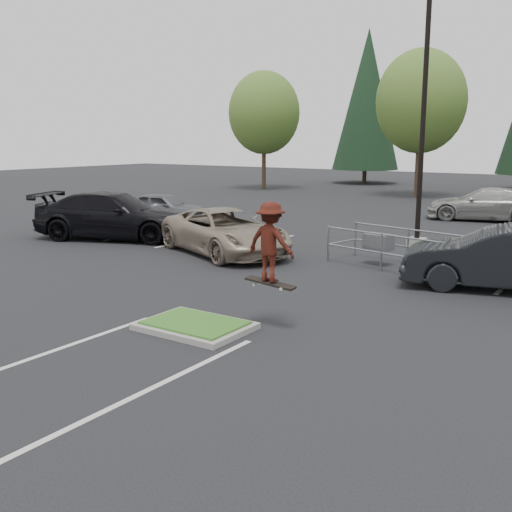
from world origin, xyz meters
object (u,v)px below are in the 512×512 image
Objects in this scene: decid_b at (421,105)px; car_l_black at (112,215)px; car_l_tan at (225,231)px; car_r_charc at (503,258)px; car_far_silver at (487,204)px; skateboarder at (271,242)px; light_pole at (423,118)px; car_l_grey at (163,208)px; cart_corral at (382,242)px; decid_a at (264,115)px; conif_a at (367,100)px.

decid_b is 24.41m from car_l_black.
decid_b is at bearing 26.71° from car_l_tan.
car_far_silver is at bearing 179.62° from car_r_charc.
car_far_silver is (-0.30, 19.65, -1.01)m from skateboarder.
car_far_silver is at bearing 87.38° from light_pole.
light_pole is 1.87× the size of car_far_silver.
car_l_grey is (-5.49, -19.03, -5.34)m from decid_b.
car_l_tan is 0.88× the size of car_l_black.
cart_corral is 0.78× the size of car_l_tan.
skateboarder is at bearing -43.98° from car_r_charc.
decid_a is 0.92× the size of decid_b.
car_far_silver reaches higher than cart_corral.
light_pole is 31.63m from conif_a.
decid_b is (12.00, 0.50, 0.46)m from decid_a.
conif_a is 42.19m from skateboarder.
car_r_charc reaches higher than car_l_grey.
car_l_black is 4.75m from car_l_grey.
decid_b is at bearing 2.39° from decid_a.
skateboarder is at bearing -56.51° from decid_a.
light_pole is 11.36m from skateboarder.
conif_a is 33.81m from car_l_black.
cart_corral is 7.19m from skateboarder.
car_l_black is at bearing -70.83° from decid_a.
conif_a is at bearing -165.90° from car_r_charc.
decid_a reaches higher than car_far_silver.
decid_a reaches higher than car_l_black.
decid_b is 2.35× the size of car_l_grey.
decid_b is 24.16m from car_l_tan.
decid_b reaches higher than car_l_tan.
light_pole is at bearing -44.25° from decid_a.
decid_b reaches higher than cart_corral.
car_l_tan is at bearing -105.17° from car_r_charc.
car_l_grey is 15.41m from car_far_silver.
car_far_silver is at bearing -55.07° from decid_b.
car_far_silver is (18.90, -9.38, -4.80)m from decid_a.
skateboarder reaches higher than car_l_tan.
cart_corral is 3.92m from car_r_charc.
car_r_charc reaches higher than car_far_silver.
car_l_black is 1.24× the size of car_r_charc.
car_l_black reaches higher than car_l_grey.
skateboarder is 0.28× the size of car_l_black.
decid_b is 26.29m from car_r_charc.
decid_a is 21.64m from car_far_silver.
decid_a is at bearing -177.61° from decid_b.
cart_corral is at bearing -121.51° from car_r_charc.
car_r_charc is at bearing -65.94° from decid_b.
decid_a is 5.02× the size of skateboarder.
car_r_charc is at bearing -45.66° from decid_a.
car_l_tan is at bearing -155.59° from cart_corral.
car_l_black is (-11.20, 6.00, -0.88)m from skateboarder.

